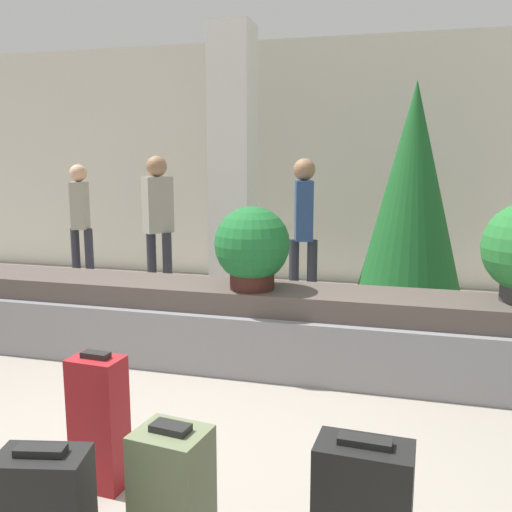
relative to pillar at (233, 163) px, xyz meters
name	(u,v)px	position (x,y,z in m)	size (l,w,h in m)	color
ground_plane	(167,481)	(0.90, -4.04, -1.60)	(18.00, 18.00, 0.00)	gray
back_wall	(322,163)	(0.90, 1.10, 0.00)	(18.00, 0.06, 3.20)	beige
carousel	(256,328)	(0.90, -2.27, -1.29)	(7.40, 0.75, 0.65)	gray
pillar	(233,163)	(0.00, 0.00, 0.00)	(0.48, 0.48, 3.20)	silver
suitcase_1	(173,499)	(1.19, -4.62, -1.30)	(0.32, 0.28, 0.63)	#5B6647
suitcase_2	(99,422)	(0.60, -4.17, -1.25)	(0.27, 0.20, 0.72)	maroon
suitcase_3	(363,504)	(1.94, -4.40, -1.33)	(0.41, 0.25, 0.57)	black
potted_plant_1	(252,247)	(0.89, -2.35, -0.62)	(0.59, 0.59, 0.65)	#381914
traveler_0	(304,222)	(0.97, -0.59, -0.61)	(0.31, 0.36, 1.66)	#282833
traveler_1	(80,215)	(-2.05, -0.09, -0.67)	(0.31, 0.36, 1.58)	#282833
traveler_2	(158,215)	(-0.74, -0.54, -0.59)	(0.34, 0.36, 1.69)	#282833
decorated_tree	(412,196)	(2.08, -0.65, -0.30)	(1.11, 1.11, 2.42)	#4C331E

